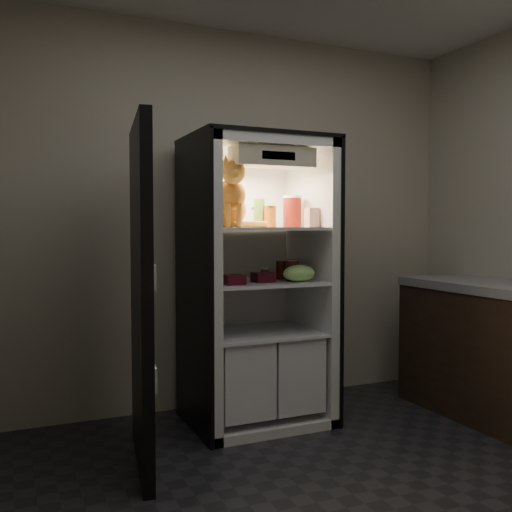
{
  "coord_description": "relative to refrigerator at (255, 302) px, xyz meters",
  "views": [
    {
      "loc": [
        -1.51,
        -2.07,
        1.29
      ],
      "look_at": [
        -0.02,
        1.32,
        1.1
      ],
      "focal_mm": 40.0,
      "sensor_mm": 36.0,
      "label": 1
    }
  ],
  "objects": [
    {
      "name": "soda_can_c",
      "position": [
        0.2,
        -0.15,
        0.22
      ],
      "size": [
        0.07,
        0.07,
        0.14
      ],
      "color": "black",
      "rests_on": "refrigerator"
    },
    {
      "name": "pepper_jar",
      "position": [
        0.27,
        -0.02,
        0.61
      ],
      "size": [
        0.13,
        0.13,
        0.21
      ],
      "color": "maroon",
      "rests_on": "refrigerator"
    },
    {
      "name": "fridge_door",
      "position": [
        -0.85,
        -0.42,
        0.12
      ],
      "size": [
        0.19,
        0.87,
        1.85
      ],
      "rotation": [
        0.0,
        0.0,
        -0.14
      ],
      "color": "black",
      "rests_on": "floor"
    },
    {
      "name": "room_shell",
      "position": [
        0.0,
        -1.38,
        0.83
      ],
      "size": [
        3.6,
        3.6,
        3.6
      ],
      "color": "white",
      "rests_on": "floor"
    },
    {
      "name": "berry_box_left",
      "position": [
        -0.24,
        -0.23,
        0.18
      ],
      "size": [
        0.12,
        0.12,
        0.06
      ],
      "primitive_type": "cube",
      "color": "#440B17",
      "rests_on": "refrigerator"
    },
    {
      "name": "soda_can_b",
      "position": [
        0.26,
        -0.06,
        0.21
      ],
      "size": [
        0.07,
        0.07,
        0.13
      ],
      "color": "black",
      "rests_on": "refrigerator"
    },
    {
      "name": "mayo_tub",
      "position": [
        0.05,
        0.06,
        0.57
      ],
      "size": [
        0.1,
        0.1,
        0.14
      ],
      "color": "white",
      "rests_on": "refrigerator"
    },
    {
      "name": "parmesan_shaker",
      "position": [
        0.03,
        -0.01,
        0.59
      ],
      "size": [
        0.07,
        0.07,
        0.19
      ],
      "color": "#268C29",
      "rests_on": "refrigerator"
    },
    {
      "name": "cream_carton",
      "position": [
        0.32,
        -0.2,
        0.56
      ],
      "size": [
        0.07,
        0.07,
        0.13
      ],
      "primitive_type": "cube",
      "color": "white",
      "rests_on": "refrigerator"
    },
    {
      "name": "salsa_jar",
      "position": [
        0.08,
        -0.07,
        0.57
      ],
      "size": [
        0.08,
        0.08,
        0.14
      ],
      "color": "#98230D",
      "rests_on": "refrigerator"
    },
    {
      "name": "tabby_cat",
      "position": [
        -0.23,
        -0.14,
        0.66
      ],
      "size": [
        0.37,
        0.43,
        0.44
      ],
      "rotation": [
        0.0,
        0.0,
        -0.19
      ],
      "color": "orange",
      "rests_on": "refrigerator"
    },
    {
      "name": "condiment_jar",
      "position": [
        0.06,
        -0.05,
        0.19
      ],
      "size": [
        0.06,
        0.06,
        0.08
      ],
      "color": "brown",
      "rests_on": "refrigerator"
    },
    {
      "name": "refrigerator",
      "position": [
        0.0,
        0.0,
        0.0
      ],
      "size": [
        0.9,
        0.72,
        1.88
      ],
      "color": "white",
      "rests_on": "floor"
    },
    {
      "name": "berry_box_right",
      "position": [
        -0.01,
        -0.16,
        0.18
      ],
      "size": [
        0.12,
        0.12,
        0.06
      ],
      "primitive_type": "cube",
      "color": "#440B17",
      "rests_on": "refrigerator"
    },
    {
      "name": "soda_can_a",
      "position": [
        0.19,
        -0.01,
        0.21
      ],
      "size": [
        0.07,
        0.07,
        0.13
      ],
      "color": "black",
      "rests_on": "refrigerator"
    },
    {
      "name": "grape_bag",
      "position": [
        0.21,
        -0.23,
        0.2
      ],
      "size": [
        0.22,
        0.16,
        0.11
      ],
      "primitive_type": "ellipsoid",
      "color": "#7DB755",
      "rests_on": "refrigerator"
    }
  ]
}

